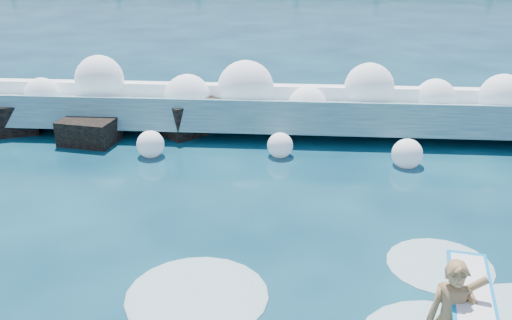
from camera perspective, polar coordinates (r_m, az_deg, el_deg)
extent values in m
plane|color=#07263C|center=(11.27, -8.52, -9.29)|extent=(200.00, 200.00, 0.00)
cube|color=teal|center=(17.72, 1.76, 4.52)|extent=(18.97, 2.89, 1.58)
cube|color=white|center=(18.35, 1.89, 6.68)|extent=(18.97, 1.34, 0.74)
cube|color=black|center=(19.25, -23.96, 3.75)|extent=(2.48, 2.21, 1.11)
cube|color=black|center=(17.36, -16.32, 2.62)|extent=(1.70, 1.42, 0.85)
cube|color=black|center=(17.69, -6.80, 4.14)|extent=(2.16, 2.17, 1.19)
cube|color=#0D87DD|center=(8.81, 20.90, -13.06)|extent=(1.07, 2.70, 0.07)
cube|color=white|center=(8.80, 20.91, -12.98)|extent=(0.92, 2.46, 0.07)
sphere|color=white|center=(18.91, -20.61, 6.12)|extent=(1.06, 1.06, 1.06)
sphere|color=white|center=(18.80, -15.38, 7.78)|extent=(1.52, 1.52, 1.52)
sphere|color=white|center=(18.06, -6.86, 6.24)|extent=(1.45, 1.45, 1.45)
sphere|color=white|center=(17.90, -1.03, 7.14)|extent=(1.77, 1.77, 1.77)
sphere|color=white|center=(17.72, 5.16, 5.42)|extent=(1.21, 1.21, 1.21)
sphere|color=white|center=(18.03, 11.24, 7.10)|extent=(1.53, 1.53, 1.53)
sphere|color=white|center=(18.39, 17.47, 5.88)|extent=(1.22, 1.22, 1.22)
sphere|color=white|center=(18.57, 23.43, 5.76)|extent=(1.39, 1.39, 1.39)
sphere|color=white|center=(15.92, -10.51, 1.55)|extent=(0.76, 0.76, 0.76)
sphere|color=white|center=(15.68, 2.42, 1.47)|extent=(0.71, 0.71, 0.71)
sphere|color=white|center=(15.56, 14.88, 0.59)|extent=(0.82, 0.82, 0.82)
ellipsoid|color=silver|center=(10.08, -5.92, -13.33)|extent=(2.49, 2.49, 0.12)
ellipsoid|color=silver|center=(11.36, 17.91, -9.95)|extent=(1.99, 1.99, 0.10)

